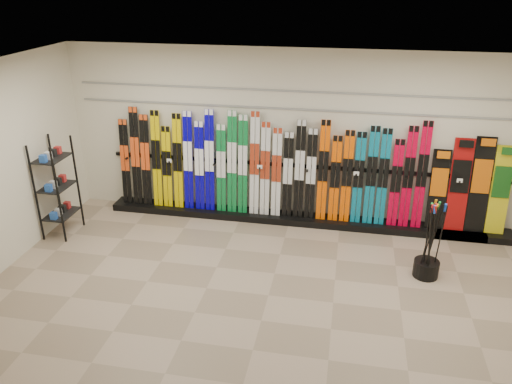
# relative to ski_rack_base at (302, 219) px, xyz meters

# --- Properties ---
(floor) EXTENTS (8.00, 8.00, 0.00)m
(floor) POSITION_rel_ski_rack_base_xyz_m (-0.22, -2.28, -0.06)
(floor) COLOR #85715B
(floor) RESTS_ON ground
(back_wall) EXTENTS (8.00, 0.00, 8.00)m
(back_wall) POSITION_rel_ski_rack_base_xyz_m (-0.22, 0.22, 1.44)
(back_wall) COLOR beige
(back_wall) RESTS_ON floor
(ceiling) EXTENTS (8.00, 8.00, 0.00)m
(ceiling) POSITION_rel_ski_rack_base_xyz_m (-0.22, -2.28, 2.94)
(ceiling) COLOR silver
(ceiling) RESTS_ON back_wall
(ski_rack_base) EXTENTS (8.00, 0.40, 0.12)m
(ski_rack_base) POSITION_rel_ski_rack_base_xyz_m (0.00, 0.00, 0.00)
(ski_rack_base) COLOR black
(ski_rack_base) RESTS_ON floor
(skis) EXTENTS (5.38, 0.18, 1.84)m
(skis) POSITION_rel_ski_rack_base_xyz_m (-0.69, 0.03, 0.90)
(skis) COLOR black
(skis) RESTS_ON ski_rack_base
(snowboards) EXTENTS (1.26, 0.25, 1.59)m
(snowboards) POSITION_rel_ski_rack_base_xyz_m (2.72, 0.08, 0.81)
(snowboards) COLOR black
(snowboards) RESTS_ON ski_rack_base
(accessory_rack) EXTENTS (0.40, 0.60, 1.65)m
(accessory_rack) POSITION_rel_ski_rack_base_xyz_m (-3.97, -1.13, 0.77)
(accessory_rack) COLOR black
(accessory_rack) RESTS_ON floor
(pole_bin) EXTENTS (0.37, 0.37, 0.25)m
(pole_bin) POSITION_rel_ski_rack_base_xyz_m (1.96, -1.37, 0.07)
(pole_bin) COLOR black
(pole_bin) RESTS_ON floor
(ski_poles) EXTENTS (0.25, 0.36, 1.18)m
(ski_poles) POSITION_rel_ski_rack_base_xyz_m (1.95, -1.42, 0.55)
(ski_poles) COLOR black
(ski_poles) RESTS_ON pole_bin
(slatwall_rail_0) EXTENTS (7.60, 0.02, 0.03)m
(slatwall_rail_0) POSITION_rel_ski_rack_base_xyz_m (-0.22, 0.20, 1.94)
(slatwall_rail_0) COLOR gray
(slatwall_rail_0) RESTS_ON back_wall
(slatwall_rail_1) EXTENTS (7.60, 0.02, 0.03)m
(slatwall_rail_1) POSITION_rel_ski_rack_base_xyz_m (-0.22, 0.20, 2.24)
(slatwall_rail_1) COLOR gray
(slatwall_rail_1) RESTS_ON back_wall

